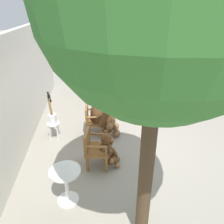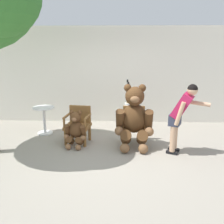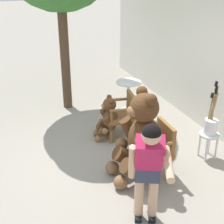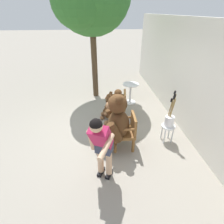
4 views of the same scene
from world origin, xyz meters
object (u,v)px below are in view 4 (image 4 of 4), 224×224
(teddy_bear_small, at_px, (109,106))
(round_side_table, at_px, (130,91))
(person_visitor, at_px, (102,143))
(brush_bucket, at_px, (170,119))
(wooden_chair_left, at_px, (119,104))
(wooden_chair_right, at_px, (126,130))
(teddy_bear_large, at_px, (115,122))
(white_stool, at_px, (168,129))

(teddy_bear_small, bearing_deg, round_side_table, 139.53)
(teddy_bear_small, height_order, person_visitor, person_visitor)
(person_visitor, distance_m, brush_bucket, 1.99)
(wooden_chair_left, xyz_separation_m, wooden_chair_right, (1.32, 0.00, 0.00))
(wooden_chair_left, bearing_deg, teddy_bear_small, -93.21)
(brush_bucket, relative_size, round_side_table, 1.27)
(wooden_chair_left, bearing_deg, round_side_table, 151.19)
(wooden_chair_left, relative_size, teddy_bear_large, 0.60)
(round_side_table, bearing_deg, wooden_chair_right, -13.23)
(wooden_chair_left, distance_m, teddy_bear_small, 0.29)
(wooden_chair_right, distance_m, person_visitor, 1.21)
(brush_bucket, distance_m, round_side_table, 2.29)
(wooden_chair_right, bearing_deg, teddy_bear_large, -91.18)
(teddy_bear_large, distance_m, teddy_bear_small, 1.36)
(teddy_bear_small, xyz_separation_m, white_stool, (1.25, 1.36, -0.06))
(wooden_chair_right, bearing_deg, person_visitor, -32.85)
(teddy_bear_small, bearing_deg, wooden_chair_left, 86.79)
(white_stool, bearing_deg, teddy_bear_small, -132.49)
(wooden_chair_right, bearing_deg, teddy_bear_small, -167.89)
(person_visitor, bearing_deg, wooden_chair_left, 164.97)
(person_visitor, bearing_deg, wooden_chair_right, 147.15)
(teddy_bear_small, relative_size, brush_bucket, 0.93)
(wooden_chair_right, height_order, white_stool, wooden_chair_right)
(white_stool, relative_size, brush_bucket, 0.50)
(person_visitor, relative_size, white_stool, 3.31)
(wooden_chair_left, xyz_separation_m, white_stool, (1.23, 1.08, -0.11))
(teddy_bear_large, bearing_deg, white_stool, 93.64)
(wooden_chair_right, relative_size, person_visitor, 0.56)
(teddy_bear_small, distance_m, person_visitor, 2.35)
(person_visitor, distance_m, round_side_table, 3.48)
(wooden_chair_left, bearing_deg, brush_bucket, 41.27)
(white_stool, relative_size, round_side_table, 0.64)
(wooden_chair_left, bearing_deg, teddy_bear_large, -11.12)
(wooden_chair_left, relative_size, wooden_chair_right, 1.00)
(wooden_chair_right, distance_m, teddy_bear_large, 0.36)
(wooden_chair_right, xyz_separation_m, white_stool, (-0.09, 1.07, -0.11))
(wooden_chair_right, height_order, teddy_bear_large, teddy_bear_large)
(teddy_bear_small, relative_size, person_visitor, 0.56)
(wooden_chair_left, bearing_deg, person_visitor, -15.03)
(person_visitor, relative_size, round_side_table, 2.12)
(wooden_chair_right, relative_size, brush_bucket, 0.94)
(wooden_chair_right, height_order, teddy_bear_small, wooden_chair_right)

